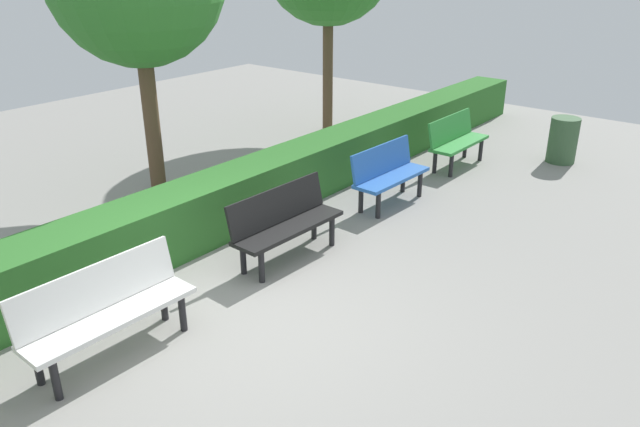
% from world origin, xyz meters
% --- Properties ---
extents(ground_plane, '(20.82, 20.82, 0.00)m').
position_xyz_m(ground_plane, '(0.00, 0.00, 0.00)').
color(ground_plane, gray).
extents(bench_green, '(1.38, 0.47, 0.86)m').
position_xyz_m(bench_green, '(-5.53, -0.55, 0.48)').
color(bench_green, '#2D8C38').
rests_on(bench_green, ground_plane).
extents(bench_blue, '(1.38, 0.50, 0.86)m').
position_xyz_m(bench_blue, '(-3.39, -0.53, 0.48)').
color(bench_blue, blue).
rests_on(bench_blue, ground_plane).
extents(bench_black, '(1.54, 0.52, 0.86)m').
position_xyz_m(bench_black, '(-1.17, -0.55, 0.48)').
color(bench_black, black).
rests_on(bench_black, ground_plane).
extents(bench_white, '(1.62, 0.49, 0.86)m').
position_xyz_m(bench_white, '(1.27, -0.53, 0.48)').
color(bench_white, white).
rests_on(bench_white, ground_plane).
extents(hedge_row, '(16.82, 0.70, 0.76)m').
position_xyz_m(hedge_row, '(-1.03, -1.72, 0.38)').
color(hedge_row, '#2D6B28').
rests_on(hedge_row, ground_plane).
extents(trash_bin, '(0.49, 0.49, 0.79)m').
position_xyz_m(trash_bin, '(-6.89, 0.80, 0.39)').
color(trash_bin, '#385938').
rests_on(trash_bin, ground_plane).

